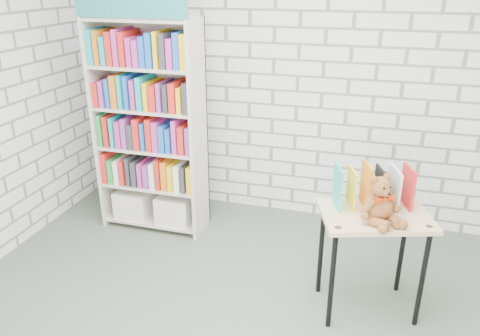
# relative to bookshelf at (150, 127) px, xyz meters

# --- Properties ---
(room_shell) EXTENTS (4.52, 4.02, 2.81)m
(room_shell) POSITION_rel_bookshelf_xyz_m (1.22, -1.36, 0.79)
(room_shell) COLOR silver
(room_shell) RESTS_ON ground
(bookshelf) EXTENTS (0.98, 0.38, 2.19)m
(bookshelf) POSITION_rel_bookshelf_xyz_m (0.00, 0.00, 0.00)
(bookshelf) COLOR beige
(bookshelf) RESTS_ON ground
(display_table) EXTENTS (0.84, 0.70, 0.78)m
(display_table) POSITION_rel_bookshelf_xyz_m (2.01, -0.72, -0.33)
(display_table) COLOR tan
(display_table) RESTS_ON ground
(table_books) EXTENTS (0.55, 0.37, 0.30)m
(table_books) POSITION_rel_bookshelf_xyz_m (1.98, -0.60, -0.07)
(table_books) COLOR #2ABAB4
(table_books) RESTS_ON display_table
(teddy_bear) EXTENTS (0.31, 0.31, 0.32)m
(teddy_bear) POSITION_rel_bookshelf_xyz_m (2.03, -0.82, -0.09)
(teddy_bear) COLOR brown
(teddy_bear) RESTS_ON display_table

